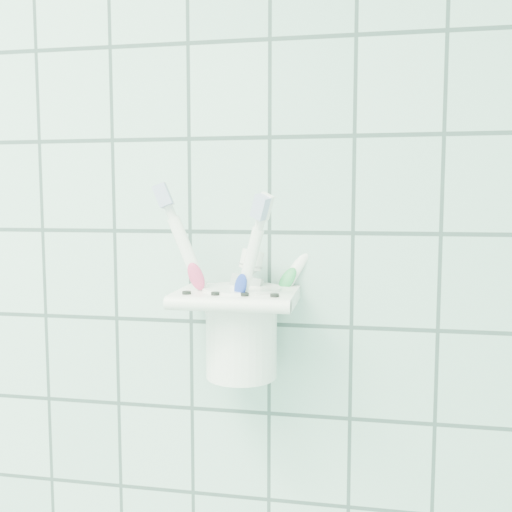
{
  "coord_description": "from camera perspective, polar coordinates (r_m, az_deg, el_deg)",
  "views": [
    {
      "loc": [
        0.76,
        0.55,
        1.4
      ],
      "look_at": [
        0.67,
        1.1,
        1.34
      ],
      "focal_mm": 40.0,
      "sensor_mm": 36.0,
      "label": 1
    }
  ],
  "objects": [
    {
      "name": "toothbrush_blue",
      "position": [
        0.63,
        -1.87,
        -1.3
      ],
      "size": [
        0.1,
        0.06,
        0.21
      ],
      "rotation": [
        -0.44,
        0.4,
        -0.38
      ],
      "color": "white",
      "rests_on": "cup"
    },
    {
      "name": "toothbrush_orange",
      "position": [
        0.63,
        -3.38,
        -1.79
      ],
      "size": [
        0.07,
        0.07,
        0.21
      ],
      "rotation": [
        0.14,
        0.4,
        -0.45
      ],
      "color": "white",
      "rests_on": "cup"
    },
    {
      "name": "toothpaste_tube",
      "position": [
        0.63,
        -2.78,
        -4.34
      ],
      "size": [
        0.05,
        0.03,
        0.14
      ],
      "rotation": [
        -0.13,
        0.18,
        -0.14
      ],
      "color": "silver",
      "rests_on": "cup"
    },
    {
      "name": "cup",
      "position": [
        0.63,
        -1.47,
        -7.23
      ],
      "size": [
        0.09,
        0.09,
        0.1
      ],
      "color": "white",
      "rests_on": "holder_bracket"
    },
    {
      "name": "holder_bracket",
      "position": [
        0.62,
        -1.89,
        -4.23
      ],
      "size": [
        0.13,
        0.1,
        0.04
      ],
      "color": "white",
      "rests_on": "wall_back"
    },
    {
      "name": "toothbrush_pink",
      "position": [
        0.61,
        -2.09,
        -1.52
      ],
      "size": [
        0.08,
        0.02,
        0.22
      ],
      "rotation": [
        -0.08,
        -0.39,
        0.17
      ],
      "color": "white",
      "rests_on": "cup"
    }
  ]
}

